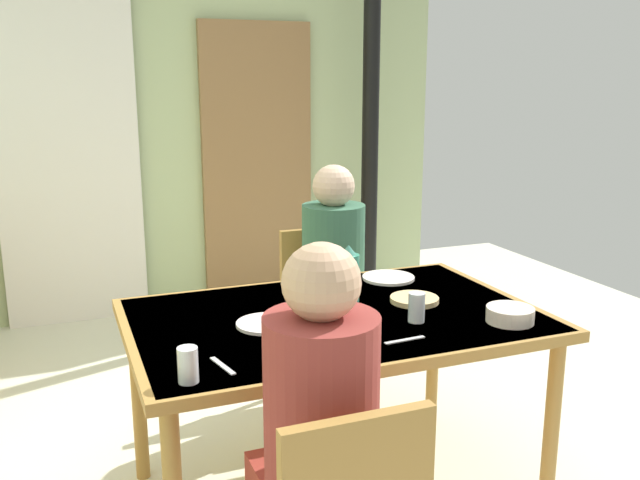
% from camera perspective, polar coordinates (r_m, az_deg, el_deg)
% --- Properties ---
extents(wall_back, '(4.40, 0.10, 2.89)m').
position_cam_1_polar(wall_back, '(4.87, -15.07, 10.89)').
color(wall_back, '#B1C38E').
rests_on(wall_back, ground_plane).
extents(door_wooden, '(0.80, 0.05, 2.00)m').
position_cam_1_polar(door_wooden, '(4.99, -5.21, 6.17)').
color(door_wooden, olive).
rests_on(door_wooden, ground_plane).
extents(stove_pipe_column, '(0.12, 0.12, 2.89)m').
position_cam_1_polar(stove_pipe_column, '(4.97, 4.24, 11.33)').
color(stove_pipe_column, black).
rests_on(stove_pipe_column, ground_plane).
extents(curtain_panel, '(0.90, 0.03, 2.43)m').
position_cam_1_polar(curtain_panel, '(4.75, -20.28, 7.68)').
color(curtain_panel, white).
rests_on(curtain_panel, ground_plane).
extents(dining_table, '(1.50, 0.97, 0.76)m').
position_cam_1_polar(dining_table, '(2.58, 1.23, -7.61)').
color(dining_table, '#A67938').
rests_on(dining_table, ground_plane).
extents(chair_far_diner, '(0.40, 0.40, 0.87)m').
position_cam_1_polar(chair_far_diner, '(3.48, 0.31, -5.37)').
color(chair_far_diner, '#A67938').
rests_on(chair_far_diner, ground_plane).
extents(person_near_diner, '(0.30, 0.37, 0.77)m').
position_cam_1_polar(person_near_diner, '(1.83, -0.05, -13.60)').
color(person_near_diner, maroon).
rests_on(person_near_diner, ground_plane).
extents(person_far_diner, '(0.30, 0.37, 0.77)m').
position_cam_1_polar(person_far_diner, '(3.28, 1.21, -1.37)').
color(person_far_diner, '#366E4E').
rests_on(person_far_diner, ground_plane).
extents(water_bottle_green_near, '(0.08, 0.08, 0.28)m').
position_cam_1_polar(water_bottle_green_near, '(2.44, 2.36, -3.85)').
color(water_bottle_green_near, '#328C70').
rests_on(water_bottle_green_near, dining_table).
extents(serving_bowl_center, '(0.17, 0.17, 0.05)m').
position_cam_1_polar(serving_bowl_center, '(2.56, 15.50, -5.99)').
color(serving_bowl_center, '#F4E1CD').
rests_on(serving_bowl_center, dining_table).
extents(dinner_plate_near_left, '(0.22, 0.22, 0.01)m').
position_cam_1_polar(dinner_plate_near_left, '(2.45, -4.47, -6.94)').
color(dinner_plate_near_left, white).
rests_on(dinner_plate_near_left, dining_table).
extents(dinner_plate_near_right, '(0.23, 0.23, 0.01)m').
position_cam_1_polar(dinner_plate_near_right, '(3.01, 5.70, -3.12)').
color(dinner_plate_near_right, white).
rests_on(dinner_plate_near_right, dining_table).
extents(drinking_glass_by_near_diner, '(0.06, 0.06, 0.11)m').
position_cam_1_polar(drinking_glass_by_near_diner, '(2.03, -10.91, -10.15)').
color(drinking_glass_by_near_diner, silver).
rests_on(drinking_glass_by_near_diner, dining_table).
extents(drinking_glass_by_far_diner, '(0.06, 0.06, 0.11)m').
position_cam_1_polar(drinking_glass_by_far_diner, '(2.49, 8.02, -5.55)').
color(drinking_glass_by_far_diner, silver).
rests_on(drinking_glass_by_far_diner, dining_table).
extents(bread_plate_sliced, '(0.19, 0.19, 0.02)m').
position_cam_1_polar(bread_plate_sliced, '(2.71, 7.84, -4.91)').
color(bread_plate_sliced, '#DBB77A').
rests_on(bread_plate_sliced, dining_table).
extents(cutlery_knife_near, '(0.15, 0.03, 0.00)m').
position_cam_1_polar(cutlery_knife_near, '(2.32, 7.05, -8.24)').
color(cutlery_knife_near, silver).
rests_on(cutlery_knife_near, dining_table).
extents(cutlery_fork_near, '(0.07, 0.15, 0.00)m').
position_cam_1_polar(cutlery_fork_near, '(2.31, -0.33, -8.23)').
color(cutlery_fork_near, silver).
rests_on(cutlery_fork_near, dining_table).
extents(cutlery_knife_far, '(0.05, 0.15, 0.00)m').
position_cam_1_polar(cutlery_knife_far, '(2.13, -8.08, -10.30)').
color(cutlery_knife_far, silver).
rests_on(cutlery_knife_far, dining_table).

